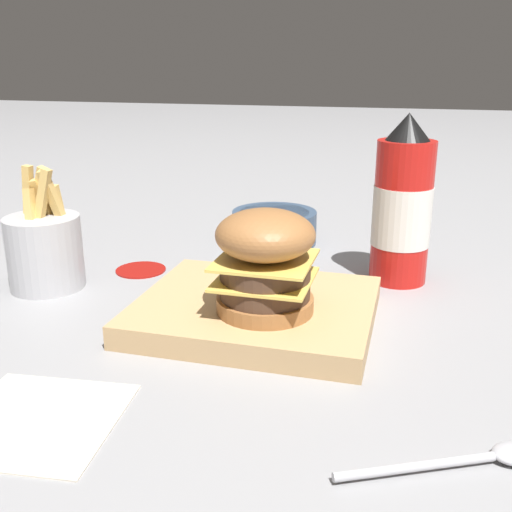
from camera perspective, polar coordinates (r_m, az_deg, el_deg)
ground_plane at (r=0.74m, az=-0.92°, el=-3.55°), size 6.00×6.00×0.00m
serving_board at (r=0.66m, az=-0.00°, el=-5.18°), size 0.25×0.22×0.03m
burger at (r=0.61m, az=0.88°, el=-0.45°), size 0.10×0.10×0.11m
ketchup_bottle at (r=0.78m, az=13.75°, el=4.46°), size 0.07×0.07×0.21m
fries_basket at (r=0.79m, az=-19.47°, el=0.64°), size 0.09×0.09×0.15m
side_bowl at (r=0.94m, az=1.75°, el=2.87°), size 0.13×0.13×0.05m
spoon at (r=0.48m, az=20.94°, el=-17.48°), size 0.15×0.09×0.01m
ketchup_puddle at (r=0.83m, az=-10.92°, el=-1.25°), size 0.07×0.07×0.00m
parchment_square at (r=0.53m, az=-20.13°, el=-14.40°), size 0.14×0.14×0.00m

